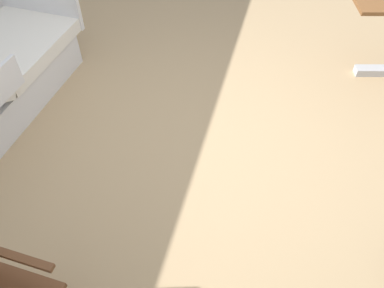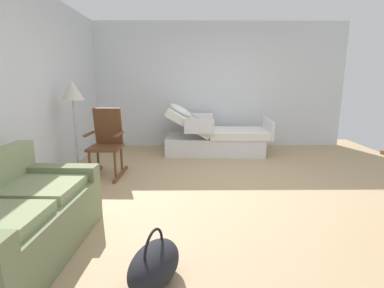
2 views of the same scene
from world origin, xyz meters
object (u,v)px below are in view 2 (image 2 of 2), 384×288
Objects in this scene: rocking_chair at (107,143)px; floor_lamp at (73,97)px; duffel_bag at (154,264)px; hospital_bed at (215,138)px; couch at (14,224)px.

floor_lamp is at bearing 96.60° from rocking_chair.
duffel_bag is at bearing -149.86° from floor_lamp.
hospital_bed is 2.83m from floor_lamp.
couch is (-3.62, 1.98, 0.00)m from hospital_bed.
rocking_chair is (-1.37, 1.81, 0.20)m from hospital_bed.
rocking_chair is (2.25, -0.17, 0.20)m from couch.
rocking_chair is 2.82m from duffel_bag.
rocking_chair is at bearing -83.40° from floor_lamp.
hospital_bed is 2.00× the size of rocking_chair.
couch is 2.27m from rocking_chair.
duffel_bag is (-2.55, -1.48, -1.07)m from floor_lamp.
hospital_bed is 2.28m from rocking_chair.
floor_lamp is at bearing 122.20° from hospital_bed.
floor_lamp is (-0.05, 0.45, 0.72)m from rocking_chair.
duffel_bag is (-3.97, 0.79, -0.15)m from hospital_bed.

